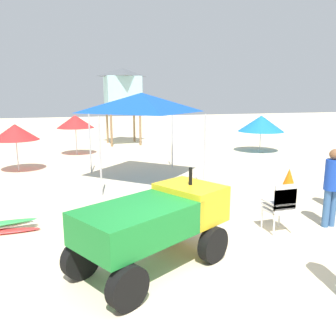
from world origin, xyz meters
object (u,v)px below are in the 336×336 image
Objects in this scene: beach_umbrella_mid at (261,124)px; beach_umbrella_far at (75,121)px; stacked_plastic_chairs at (281,204)px; lifeguard_near_left at (332,183)px; popup_canopy at (142,103)px; lifeguard_tower at (122,89)px; traffic_cone_near at (289,177)px; beach_umbrella_left at (15,132)px; utility_cart at (157,220)px.

beach_umbrella_far is at bearing 168.60° from beach_umbrella_mid.
stacked_plastic_chairs is 1.22m from lifeguard_near_left.
lifeguard_tower reaches higher than popup_canopy.
lifeguard_tower is 8.17× the size of traffic_cone_near.
beach_umbrella_left is (-3.98, 2.51, -1.04)m from popup_canopy.
beach_umbrella_mid is 1.21× the size of beach_umbrella_far.
stacked_plastic_chairs is 0.60× the size of beach_umbrella_left.
beach_umbrella_far is (-3.36, 10.61, 0.92)m from stacked_plastic_chairs.
utility_cart is 1.55× the size of beach_umbrella_far.
lifeguard_near_left is 3.26× the size of traffic_cone_near.
beach_umbrella_left is at bearing 150.89° from traffic_cone_near.
utility_cart is 2.78m from stacked_plastic_chairs.
lifeguard_near_left is 13.75m from lifeguard_tower.
traffic_cone_near is (4.12, -2.00, -2.21)m from popup_canopy.
popup_canopy reaches higher than lifeguard_near_left.
lifeguard_near_left is at bearing -1.43° from stacked_plastic_chairs.
lifeguard_tower is (0.91, 8.32, 0.53)m from popup_canopy.
lifeguard_tower is at bearing 81.69° from utility_cart.
stacked_plastic_chairs is 0.33× the size of popup_canopy.
popup_canopy is 1.69× the size of beach_umbrella_far.
beach_umbrella_far reaches higher than beach_umbrella_mid.
lifeguard_tower reaches higher than beach_umbrella_left.
popup_canopy is 0.75× the size of lifeguard_tower.
beach_umbrella_far is (-1.78, 5.49, -0.94)m from popup_canopy.
beach_umbrella_left is (-6.73, 7.66, 0.48)m from lifeguard_near_left.
utility_cart is 2.75× the size of stacked_plastic_chairs.
beach_umbrella_far is at bearing 128.24° from traffic_cone_near.
beach_umbrella_mid is at bearing 6.72° from beach_umbrella_left.
traffic_cone_near is at bearing -29.11° from beach_umbrella_left.
beach_umbrella_mid is at bearing -11.40° from beach_umbrella_far.
traffic_cone_near is at bearing -114.41° from beach_umbrella_mid.
utility_cart is 12.33m from beach_umbrella_mid.
traffic_cone_near is (3.21, -10.32, -2.74)m from lifeguard_tower.
traffic_cone_near is at bearing 50.85° from stacked_plastic_chairs.
lifeguard_tower is at bearing 46.50° from beach_umbrella_far.
lifeguard_near_left is 6.03m from popup_canopy.
beach_umbrella_left reaches higher than stacked_plastic_chairs.
stacked_plastic_chairs is 10.30m from beach_umbrella_mid.
lifeguard_near_left is 10.20m from beach_umbrella_left.
popup_canopy is 4.82m from beach_umbrella_left.
beach_umbrella_mid is 8.69m from beach_umbrella_far.
beach_umbrella_left reaches higher than lifeguard_near_left.
beach_umbrella_far is (-8.52, 1.72, 0.17)m from beach_umbrella_mid.
stacked_plastic_chairs is 4.04m from traffic_cone_near.
beach_umbrella_mid is at bearing 59.87° from stacked_plastic_chairs.
lifeguard_near_left is 9.78m from beach_umbrella_mid.
beach_umbrella_mid is at bearing 65.93° from lifeguard_near_left.
beach_umbrella_far is at bearing 107.57° from stacked_plastic_chairs.
lifeguard_near_left reaches higher than utility_cart.
lifeguard_tower is 7.57m from beach_umbrella_mid.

